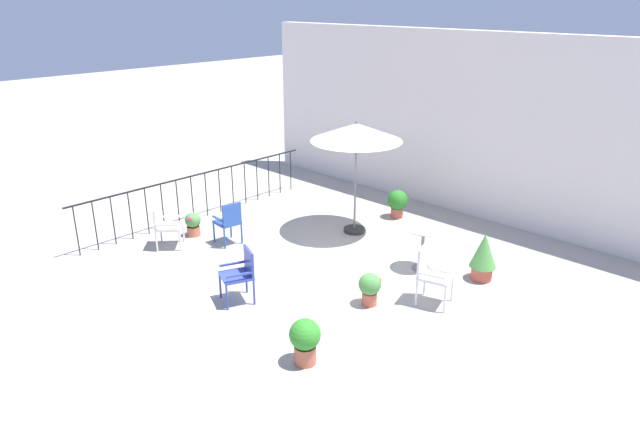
# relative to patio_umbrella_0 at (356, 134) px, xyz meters

# --- Properties ---
(ground_plane) EXTENTS (60.00, 60.00, 0.00)m
(ground_plane) POSITION_rel_patio_umbrella_0_xyz_m (0.61, -1.76, -2.09)
(ground_plane) COLOR #A7A096
(villa_facade) EXTENTS (10.99, 0.30, 3.97)m
(villa_facade) POSITION_rel_patio_umbrella_0_xyz_m (0.61, 2.69, -0.11)
(villa_facade) COLOR silver
(villa_facade) RESTS_ON ground
(terrace_railing) EXTENTS (0.03, 5.89, 1.01)m
(terrace_railing) POSITION_rel_patio_umbrella_0_xyz_m (-3.00, -1.76, -1.41)
(terrace_railing) COLOR black
(terrace_railing) RESTS_ON ground
(patio_umbrella_0) EXTENTS (1.84, 1.84, 2.36)m
(patio_umbrella_0) POSITION_rel_patio_umbrella_0_xyz_m (0.00, 0.00, 0.00)
(patio_umbrella_0) COLOR #2D2D2D
(patio_umbrella_0) RESTS_ON ground
(cafe_table_0) EXTENTS (0.61, 0.61, 0.78)m
(cafe_table_0) POSITION_rel_patio_umbrella_0_xyz_m (2.01, -0.48, -1.56)
(cafe_table_0) COLOR silver
(cafe_table_0) RESTS_ON ground
(patio_chair_0) EXTENTS (0.69, 0.69, 0.84)m
(patio_chair_0) POSITION_rel_patio_umbrella_0_xyz_m (-2.17, -3.15, -1.61)
(patio_chair_0) COLOR silver
(patio_chair_0) RESTS_ON ground
(patio_chair_1) EXTENTS (0.62, 0.62, 0.89)m
(patio_chair_1) POSITION_rel_patio_umbrella_0_xyz_m (0.58, -3.46, -1.58)
(patio_chair_1) COLOR #3645A0
(patio_chair_1) RESTS_ON ground
(patio_chair_2) EXTENTS (0.60, 0.57, 0.97)m
(patio_chair_2) POSITION_rel_patio_umbrella_0_xyz_m (2.79, -1.42, -1.54)
(patio_chair_2) COLOR white
(patio_chair_2) RESTS_ON ground
(patio_chair_3) EXTENTS (0.49, 0.47, 0.88)m
(patio_chair_3) POSITION_rel_patio_umbrella_0_xyz_m (-1.36, -2.20, -1.58)
(patio_chair_3) COLOR #264799
(patio_chair_3) RESTS_ON ground
(potted_plant_0) EXTENTS (0.43, 0.43, 0.65)m
(potted_plant_0) POSITION_rel_patio_umbrella_0_xyz_m (2.53, -3.95, -1.72)
(potted_plant_0) COLOR #BD6349
(potted_plant_0) RESTS_ON ground
(potted_plant_1) EXTENTS (0.45, 0.45, 0.63)m
(potted_plant_1) POSITION_rel_patio_umbrella_0_xyz_m (0.14, 1.29, -1.73)
(potted_plant_1) COLOR #AE5341
(potted_plant_1) RESTS_ON ground
(potted_plant_2) EXTENTS (0.36, 0.36, 0.55)m
(potted_plant_2) POSITION_rel_patio_umbrella_0_xyz_m (2.16, -2.13, -1.78)
(potted_plant_2) COLOR #CD6248
(potted_plant_2) RESTS_ON ground
(potted_plant_3) EXTENTS (0.46, 0.46, 0.86)m
(potted_plant_3) POSITION_rel_patio_umbrella_0_xyz_m (3.01, -0.10, -1.63)
(potted_plant_3) COLOR #BE5440
(potted_plant_3) RESTS_ON ground
(potted_plant_4) EXTENTS (0.32, 0.32, 0.50)m
(potted_plant_4) POSITION_rel_patio_umbrella_0_xyz_m (-2.25, -2.45, -1.83)
(potted_plant_4) COLOR #C16646
(potted_plant_4) RESTS_ON ground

